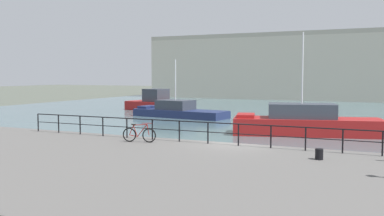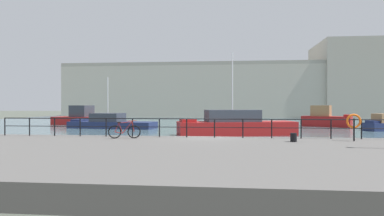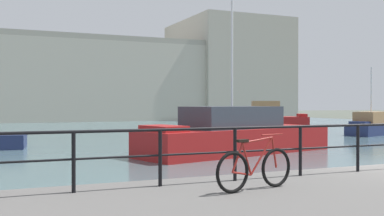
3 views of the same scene
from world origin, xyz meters
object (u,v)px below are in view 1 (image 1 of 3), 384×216
object	(u,v)px
parked_bicycle	(139,135)
mooring_bollard	(319,154)
moored_small_launch	(154,103)
moored_blue_motorboat	(305,123)
moored_red_daysailer	(178,111)

from	to	relation	value
parked_bicycle	mooring_bollard	world-z (taller)	parked_bicycle
moored_small_launch	mooring_bollard	xyz separation A→B (m)	(22.76, -26.32, 0.10)
moored_small_launch	moored_blue_motorboat	distance (m)	24.17
moored_blue_motorboat	mooring_bollard	xyz separation A→B (m)	(2.88, -12.57, 0.12)
moored_red_daysailer	moored_blue_motorboat	xyz separation A→B (m)	(13.64, -7.68, 0.25)
moored_blue_motorboat	mooring_bollard	size ratio (longest dim) A/B	23.53
parked_bicycle	mooring_bollard	xyz separation A→B (m)	(8.95, -0.82, -0.17)
moored_red_daysailer	parked_bicycle	distance (m)	20.86
moored_small_launch	parked_bicycle	world-z (taller)	moored_small_launch
moored_red_daysailer	moored_blue_motorboat	size ratio (longest dim) A/B	0.95
moored_small_launch	parked_bicycle	distance (m)	29.00
moored_small_launch	parked_bicycle	bearing A→B (deg)	-48.93
parked_bicycle	mooring_bollard	size ratio (longest dim) A/B	3.96
moored_blue_motorboat	parked_bicycle	bearing A→B (deg)	47.41
mooring_bollard	moored_red_daysailer	bearing A→B (deg)	129.21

